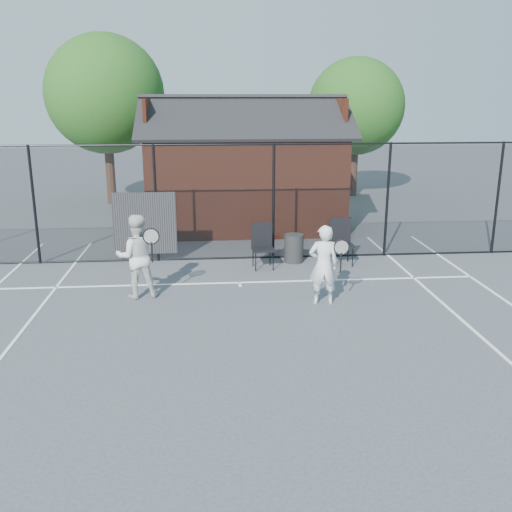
{
  "coord_description": "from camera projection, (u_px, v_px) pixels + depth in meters",
  "views": [
    {
      "loc": [
        -0.66,
        -9.41,
        4.13
      ],
      "look_at": [
        0.24,
        1.33,
        1.1
      ],
      "focal_mm": 40.0,
      "sensor_mm": 36.0,
      "label": 1
    }
  ],
  "objects": [
    {
      "name": "tree_right",
      "position": [
        356.0,
        107.0,
        23.55
      ],
      "size": [
        3.97,
        3.97,
        5.7
      ],
      "color": "black",
      "rests_on": "ground"
    },
    {
      "name": "clubhouse",
      "position": [
        244.0,
        177.0,
        18.43
      ],
      "size": [
        6.5,
        4.36,
        4.19
      ],
      "color": "#5F2716",
      "rests_on": "ground"
    },
    {
      "name": "tree_left",
      "position": [
        105.0,
        94.0,
        21.65
      ],
      "size": [
        4.48,
        4.48,
        6.44
      ],
      "color": "black",
      "rests_on": "ground"
    },
    {
      "name": "waste_bin",
      "position": [
        294.0,
        248.0,
        14.63
      ],
      "size": [
        0.54,
        0.54,
        0.72
      ],
      "primitive_type": "cylinder",
      "rotation": [
        0.0,
        0.0,
        0.09
      ],
      "color": "#252525",
      "rests_on": "ground"
    },
    {
      "name": "court_lines",
      "position": [
        255.0,
        369.0,
        8.93
      ],
      "size": [
        11.02,
        18.0,
        0.01
      ],
      "color": "white",
      "rests_on": "ground"
    },
    {
      "name": "chair_right",
      "position": [
        342.0,
        243.0,
        14.35
      ],
      "size": [
        0.55,
        0.57,
        1.14
      ],
      "primitive_type": "cube",
      "rotation": [
        0.0,
        0.0,
        0.01
      ],
      "color": "black",
      "rests_on": "ground"
    },
    {
      "name": "ground",
      "position": [
        249.0,
        335.0,
        10.2
      ],
      "size": [
        80.0,
        80.0,
        0.0
      ],
      "primitive_type": "plane",
      "color": "#43474D",
      "rests_on": "ground"
    },
    {
      "name": "fence",
      "position": [
        223.0,
        205.0,
        14.57
      ],
      "size": [
        22.04,
        3.0,
        3.0
      ],
      "color": "black",
      "rests_on": "ground"
    },
    {
      "name": "chair_left",
      "position": [
        263.0,
        247.0,
        14.03
      ],
      "size": [
        0.56,
        0.58,
        1.09
      ],
      "primitive_type": "cube",
      "rotation": [
        0.0,
        0.0,
        0.07
      ],
      "color": "black",
      "rests_on": "ground"
    },
    {
      "name": "player_front",
      "position": [
        324.0,
        265.0,
        11.56
      ],
      "size": [
        0.75,
        0.56,
        1.65
      ],
      "color": "silver",
      "rests_on": "ground"
    },
    {
      "name": "player_back",
      "position": [
        137.0,
        256.0,
        11.94
      ],
      "size": [
        1.01,
        0.8,
        1.78
      ],
      "color": "silver",
      "rests_on": "ground"
    }
  ]
}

